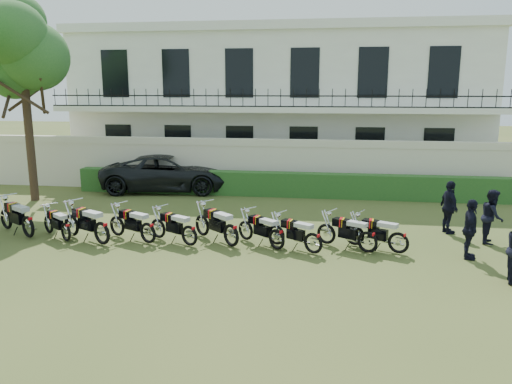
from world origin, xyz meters
TOP-DOWN VIEW (x-y plane):
  - ground at (0.00, 0.00)m, footprint 100.00×100.00m
  - perimeter_wall at (0.00, 8.00)m, footprint 30.00×0.35m
  - hedge at (1.00, 7.20)m, footprint 18.00×0.60m
  - building at (0.00, 13.96)m, footprint 20.40×9.60m
  - tree_west_near at (-8.96, 5.00)m, footprint 3.40×3.20m
  - motorcycle_0 at (-6.18, 0.13)m, footprint 1.85×1.19m
  - motorcycle_1 at (-4.89, -0.03)m, footprint 1.46×1.12m
  - motorcycle_2 at (-3.69, -0.19)m, footprint 1.93×1.10m
  - motorcycle_3 at (-2.43, 0.12)m, footprint 1.79×0.98m
  - motorcycle_4 at (-1.18, 0.07)m, footprint 1.70×0.97m
  - motorcycle_5 at (0.01, 0.17)m, footprint 1.63×1.41m
  - motorcycle_6 at (1.31, 0.11)m, footprint 1.52×1.18m
  - motorcycle_7 at (2.33, -0.10)m, footprint 1.62×1.01m
  - motorcycle_8 at (3.79, 0.18)m, footprint 1.69×1.02m
  - motorcycle_9 at (4.62, 0.25)m, footprint 1.72×0.94m
  - suv at (-4.25, 7.61)m, footprint 5.98×3.36m
  - officer_2 at (6.40, 0.16)m, footprint 0.59×1.01m
  - officer_4 at (7.40, 1.69)m, footprint 0.77×0.90m
  - officer_5 at (6.40, 2.54)m, footprint 0.62×1.04m

SIDE VIEW (x-z plane):
  - ground at x=0.00m, z-range 0.00..0.00m
  - motorcycle_1 at x=-4.89m, z-range -0.04..0.92m
  - motorcycle_7 at x=2.33m, z-range -0.04..0.96m
  - motorcycle_6 at x=1.31m, z-range -0.04..0.96m
  - motorcycle_9 at x=4.62m, z-range -0.04..0.98m
  - motorcycle_4 at x=-1.18m, z-range -0.04..0.98m
  - motorcycle_8 at x=3.79m, z-range -0.04..0.99m
  - motorcycle_3 at x=-2.43m, z-range -0.04..1.02m
  - hedge at x=1.00m, z-range 0.00..1.00m
  - motorcycle_5 at x=0.01m, z-range -0.04..1.08m
  - motorcycle_0 at x=-6.18m, z-range -0.04..1.11m
  - motorcycle_2 at x=-3.69m, z-range -0.04..1.11m
  - suv at x=-4.25m, z-range 0.00..1.58m
  - officer_4 at x=7.40m, z-range 0.00..1.59m
  - officer_2 at x=6.40m, z-range 0.00..1.61m
  - officer_5 at x=6.40m, z-range 0.00..1.66m
  - perimeter_wall at x=0.00m, z-range 0.02..2.32m
  - building at x=0.00m, z-range 0.01..7.41m
  - tree_west_near at x=-8.96m, z-range 1.94..9.84m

